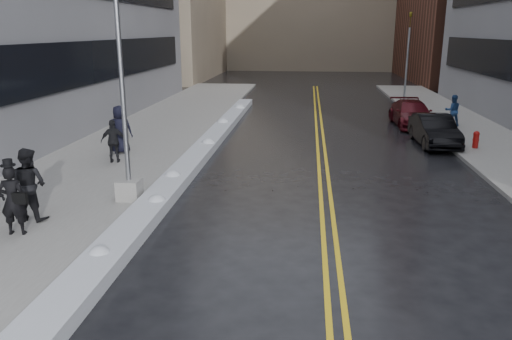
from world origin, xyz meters
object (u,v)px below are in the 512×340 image
(pedestrian_d, at_px, (114,141))
(car_maroon, at_px, (412,114))
(lamppost, at_px, (124,120))
(pedestrian_b, at_px, (29,184))
(car_black, at_px, (434,130))
(traffic_signal, at_px, (408,54))
(pedestrian_fedora, at_px, (13,200))
(pedestrian_east, at_px, (453,110))
(fire_hydrant, at_px, (476,139))
(pedestrian_c, at_px, (120,129))

(pedestrian_d, relative_size, car_maroon, 0.35)
(lamppost, distance_m, pedestrian_b, 3.06)
(pedestrian_b, relative_size, car_black, 0.46)
(traffic_signal, height_order, pedestrian_fedora, traffic_signal)
(pedestrian_fedora, relative_size, pedestrian_east, 1.07)
(fire_hydrant, xyz_separation_m, pedestrian_fedora, (-14.16, -10.82, 0.47))
(traffic_signal, relative_size, car_maroon, 1.31)
(pedestrian_east, distance_m, car_maroon, 2.04)
(fire_hydrant, bearing_deg, car_maroon, 105.58)
(lamppost, bearing_deg, pedestrian_c, 112.86)
(lamppost, xyz_separation_m, pedestrian_east, (12.66, 13.15, -1.58))
(traffic_signal, height_order, pedestrian_b, traffic_signal)
(lamppost, distance_m, car_black, 14.18)
(car_black, height_order, car_maroon, car_black)
(lamppost, distance_m, pedestrian_d, 4.85)
(traffic_signal, height_order, car_black, traffic_signal)
(car_maroon, bearing_deg, pedestrian_d, -144.64)
(pedestrian_east, bearing_deg, car_black, 64.97)
(fire_hydrant, distance_m, pedestrian_c, 14.86)
(pedestrian_east, bearing_deg, pedestrian_d, 30.78)
(fire_hydrant, xyz_separation_m, car_black, (-1.50, 1.00, 0.13))
(pedestrian_c, height_order, car_black, pedestrian_c)
(pedestrian_east, bearing_deg, pedestrian_b, 44.77)
(lamppost, xyz_separation_m, fire_hydrant, (12.30, 8.00, -1.98))
(pedestrian_b, distance_m, pedestrian_c, 7.39)
(pedestrian_c, bearing_deg, car_black, -178.17)
(lamppost, distance_m, traffic_signal, 24.98)
(pedestrian_fedora, distance_m, car_black, 17.33)
(traffic_signal, height_order, car_maroon, traffic_signal)
(traffic_signal, height_order, pedestrian_d, traffic_signal)
(car_black, bearing_deg, pedestrian_b, -141.71)
(traffic_signal, bearing_deg, pedestrian_d, -127.73)
(lamppost, relative_size, pedestrian_east, 4.73)
(fire_hydrant, relative_size, pedestrian_b, 0.38)
(car_black, bearing_deg, pedestrian_east, 63.85)
(traffic_signal, bearing_deg, car_black, -94.40)
(pedestrian_d, xyz_separation_m, pedestrian_east, (14.71, 9.04, -0.01))
(traffic_signal, bearing_deg, pedestrian_east, -84.42)
(pedestrian_b, xyz_separation_m, pedestrian_east, (14.67, 14.96, -0.16))
(pedestrian_fedora, bearing_deg, pedestrian_b, -91.13)
(fire_hydrant, xyz_separation_m, traffic_signal, (-0.50, 14.00, 2.85))
(lamppost, distance_m, car_maroon, 17.47)
(lamppost, relative_size, pedestrian_fedora, 4.40)
(fire_hydrant, distance_m, traffic_signal, 14.30)
(pedestrian_fedora, height_order, car_black, pedestrian_fedora)
(fire_hydrant, height_order, traffic_signal, traffic_signal)
(pedestrian_b, bearing_deg, pedestrian_d, -77.04)
(fire_hydrant, height_order, car_black, car_black)
(pedestrian_b, height_order, pedestrian_east, pedestrian_b)
(lamppost, xyz_separation_m, pedestrian_d, (-2.05, 4.11, -1.57))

